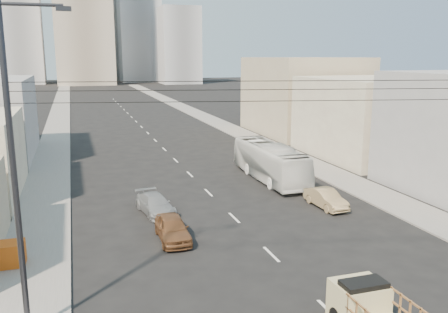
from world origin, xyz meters
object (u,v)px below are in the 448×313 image
sedan_brown (173,228)px  sedan_grey (155,204)px  flatbed_pickup (376,312)px  streetlamp_left (16,166)px  city_bus (270,162)px  sedan_tan (326,198)px  crate_stack (5,255)px

sedan_brown → sedan_grey: (-0.14, 4.93, -0.07)m
flatbed_pickup → streetlamp_left: (-11.95, 4.19, 5.34)m
city_bus → sedan_grey: 12.15m
city_bus → sedan_brown: bearing=-134.3°
sedan_tan → crate_stack: bearing=-172.6°
sedan_grey → streetlamp_left: (-6.74, -12.43, 5.82)m
flatbed_pickup → sedan_brown: flatbed_pickup is taller
sedan_brown → sedan_grey: size_ratio=0.95×
crate_stack → sedan_brown: bearing=6.9°
sedan_grey → crate_stack: (-8.34, -5.96, 0.07)m
sedan_tan → sedan_grey: sedan_tan is taller
crate_stack → flatbed_pickup: bearing=-38.2°
sedan_brown → sedan_tan: sedan_brown is taller
sedan_brown → sedan_tan: (11.18, 2.63, -0.06)m
flatbed_pickup → sedan_brown: 12.74m
sedan_grey → streetlamp_left: bearing=-127.7°
streetlamp_left → crate_stack: streetlamp_left is taller
city_bus → sedan_grey: city_bus is taller
crate_stack → sedan_tan: bearing=10.5°
sedan_grey → city_bus: bearing=19.6°
sedan_tan → city_bus: bearing=91.7°
city_bus → crate_stack: size_ratio=6.09×
sedan_grey → crate_stack: bearing=-153.6°
streetlamp_left → crate_stack: size_ratio=6.67×
sedan_brown → sedan_grey: sedan_brown is taller
sedan_brown → sedan_tan: size_ratio=1.05×
sedan_brown → streetlamp_left: bearing=-131.7°
flatbed_pickup → sedan_tan: size_ratio=1.15×
flatbed_pickup → city_bus: 23.10m
sedan_tan → sedan_grey: size_ratio=0.90×
flatbed_pickup → streetlamp_left: 13.74m
city_bus → streetlamp_left: (-17.36, -18.27, 4.91)m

